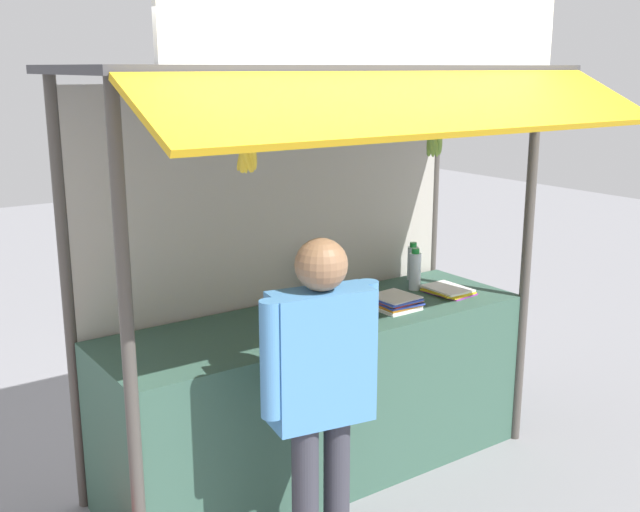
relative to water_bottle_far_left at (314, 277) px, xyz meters
The scene contains 11 objects.
ground_plane 1.13m from the water_bottle_far_left, 118.47° to the right, with size 20.00×20.00×0.00m, color gray.
stall_counter 0.69m from the water_bottle_far_left, 118.47° to the right, with size 2.48×0.76×0.94m, color #385B4C.
stall_structure 0.59m from the water_bottle_far_left, 126.34° to the right, with size 2.68×1.55×2.64m.
water_bottle_far_left is the anchor object (origin of this frame).
water_bottle_left 0.78m from the water_bottle_far_left, ahead, with size 0.07×0.07×0.25m.
water_bottle_mid_left 0.66m from the water_bottle_far_left, 15.60° to the right, with size 0.07×0.07×0.26m.
magazine_stack_center 0.84m from the water_bottle_far_left, 25.56° to the right, with size 0.25×0.30×0.04m.
magazine_stack_back_right 0.50m from the water_bottle_far_left, 53.63° to the right, with size 0.25×0.27×0.07m.
banana_bunch_inner_left 1.17m from the water_bottle_far_left, 74.99° to the right, with size 0.10×0.10×0.31m.
banana_bunch_leftmost 1.44m from the water_bottle_far_left, 138.62° to the right, with size 0.10×0.11×0.31m.
vendor_person 1.24m from the water_bottle_far_left, 123.05° to the right, with size 0.60×0.27×1.59m.
Camera 1 is at (-2.30, -3.28, 2.28)m, focal length 42.71 mm.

